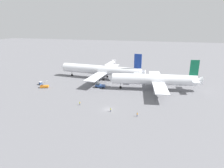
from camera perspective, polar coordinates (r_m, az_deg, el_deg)
ground_plane at (r=83.40m, az=-1.21°, el=-7.30°), size 600.00×600.00×0.00m
airliner_at_gate_left at (r=125.59m, az=-3.22°, el=4.04°), size 57.17×46.34×17.10m
airliner_being_pushed at (r=106.98m, az=12.16°, el=1.26°), size 49.38×42.14×16.63m
pushback_tug at (r=109.64m, az=-3.51°, el=-0.43°), size 8.61×3.06×2.79m
gse_baggage_cart_near_cluster at (r=121.85m, az=-19.92°, el=0.23°), size 3.09×2.99×1.71m
gse_stair_truck_yellow at (r=115.43m, az=-19.00°, el=-0.53°), size 4.94×3.28×4.06m
ground_crew_wing_walker_right at (r=80.95m, az=-0.37°, el=-7.46°), size 0.36×0.36×1.61m
ground_crew_marshaller_foreground at (r=77.73m, az=7.29°, el=-8.71°), size 0.36×0.50×1.65m
ground_crew_ramp_agent_by_cones at (r=88.09m, az=-9.31°, el=-5.54°), size 0.49×0.36×1.61m
jet_bridge at (r=150.60m, az=-0.56°, el=5.85°), size 4.84×23.03×6.07m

